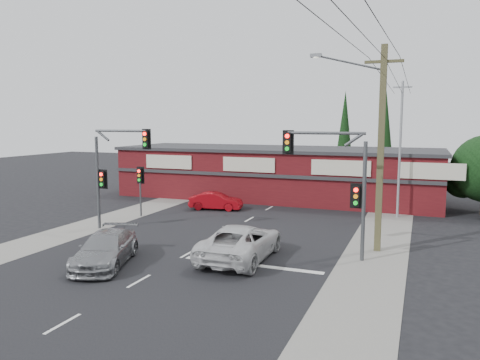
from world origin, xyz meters
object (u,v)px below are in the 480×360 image
(silver_suv, at_px, (106,249))
(red_sedan, at_px, (216,201))
(utility_pole, at_px, (378,142))
(white_suv, at_px, (241,242))
(shop_building, at_px, (276,172))

(silver_suv, height_order, red_sedan, silver_suv)
(silver_suv, height_order, utility_pole, utility_pole)
(white_suv, relative_size, red_sedan, 1.53)
(silver_suv, bearing_deg, white_suv, 10.95)
(white_suv, height_order, silver_suv, white_suv)
(red_sedan, distance_m, utility_pole, 14.61)
(white_suv, relative_size, shop_building, 0.21)
(shop_building, bearing_deg, red_sedan, -109.84)
(white_suv, distance_m, red_sedan, 12.48)
(white_suv, xyz_separation_m, utility_pole, (5.68, 3.74, 4.58))
(utility_pole, bearing_deg, silver_suv, -148.21)
(utility_pole, bearing_deg, shop_building, 123.76)
(red_sedan, distance_m, shop_building, 7.48)
(red_sedan, bearing_deg, utility_pole, -131.07)
(red_sedan, bearing_deg, white_suv, -160.51)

